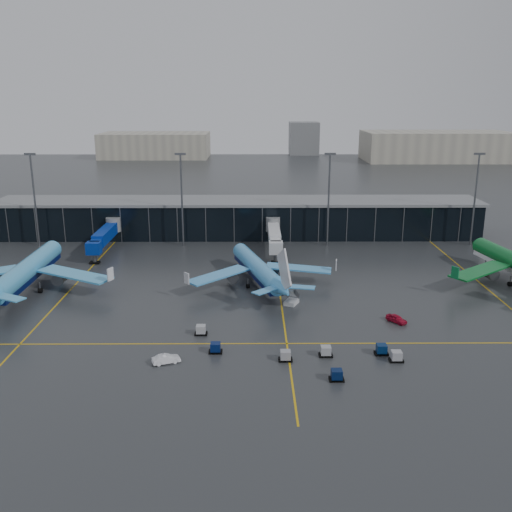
{
  "coord_description": "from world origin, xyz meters",
  "views": [
    {
      "loc": [
        4.26,
        -103.41,
        40.54
      ],
      "look_at": [
        5.0,
        18.0,
        6.0
      ],
      "focal_mm": 40.0,
      "sensor_mm": 36.0,
      "label": 1
    }
  ],
  "objects_px": {
    "baggage_carts": "(304,352)",
    "service_van_white": "(166,359)",
    "airliner_arkefly": "(26,258)",
    "airliner_klm_near": "(257,258)",
    "mobile_airstair": "(291,300)",
    "service_van_red": "(396,319)"
  },
  "relations": [
    {
      "from": "airliner_arkefly",
      "to": "airliner_klm_near",
      "type": "xyz_separation_m",
      "value": [
        49.18,
        3.24,
        -0.93
      ]
    },
    {
      "from": "airliner_klm_near",
      "to": "mobile_airstair",
      "type": "xyz_separation_m",
      "value": [
        6.73,
        -12.48,
        -5.28
      ]
    },
    {
      "from": "airliner_klm_near",
      "to": "mobile_airstair",
      "type": "bearing_deg",
      "value": -77.76
    },
    {
      "from": "airliner_klm_near",
      "to": "mobile_airstair",
      "type": "distance_m",
      "value": 15.13
    },
    {
      "from": "mobile_airstair",
      "to": "airliner_klm_near",
      "type": "bearing_deg",
      "value": 142.76
    },
    {
      "from": "baggage_carts",
      "to": "service_van_red",
      "type": "relative_size",
      "value": 8.14
    },
    {
      "from": "baggage_carts",
      "to": "service_van_white",
      "type": "bearing_deg",
      "value": -174.23
    },
    {
      "from": "airliner_arkefly",
      "to": "baggage_carts",
      "type": "height_order",
      "value": "airliner_arkefly"
    },
    {
      "from": "airliner_arkefly",
      "to": "service_van_red",
      "type": "distance_m",
      "value": 77.25
    },
    {
      "from": "baggage_carts",
      "to": "service_van_red",
      "type": "xyz_separation_m",
      "value": [
        18.3,
        14.16,
        -0.05
      ]
    },
    {
      "from": "airliner_klm_near",
      "to": "mobile_airstair",
      "type": "height_order",
      "value": "airliner_klm_near"
    },
    {
      "from": "mobile_airstair",
      "to": "service_van_red",
      "type": "relative_size",
      "value": 0.92
    },
    {
      "from": "baggage_carts",
      "to": "mobile_airstair",
      "type": "distance_m",
      "value": 23.76
    },
    {
      "from": "mobile_airstair",
      "to": "service_van_white",
      "type": "relative_size",
      "value": 0.88
    },
    {
      "from": "service_van_red",
      "to": "baggage_carts",
      "type": "bearing_deg",
      "value": -178.71
    },
    {
      "from": "airliner_arkefly",
      "to": "mobile_airstair",
      "type": "distance_m",
      "value": 57.01
    },
    {
      "from": "airliner_klm_near",
      "to": "mobile_airstair",
      "type": "relative_size",
      "value": 10.3
    },
    {
      "from": "airliner_arkefly",
      "to": "airliner_klm_near",
      "type": "height_order",
      "value": "airliner_arkefly"
    },
    {
      "from": "airliner_arkefly",
      "to": "airliner_klm_near",
      "type": "relative_size",
      "value": 1.15
    },
    {
      "from": "airliner_arkefly",
      "to": "baggage_carts",
      "type": "bearing_deg",
      "value": -30.97
    },
    {
      "from": "service_van_white",
      "to": "mobile_airstair",
      "type": "bearing_deg",
      "value": -60.24
    },
    {
      "from": "baggage_carts",
      "to": "mobile_airstair",
      "type": "height_order",
      "value": "mobile_airstair"
    }
  ]
}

